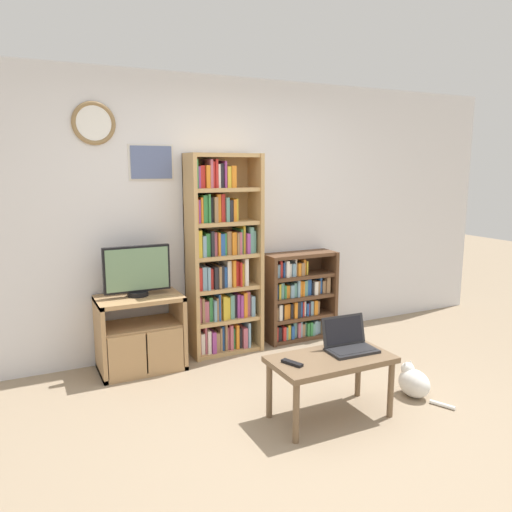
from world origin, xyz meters
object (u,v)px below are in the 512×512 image
at_px(coffee_table, 331,365).
at_px(laptop, 348,342).
at_px(tv_stand, 141,333).
at_px(bookshelf_short, 297,298).
at_px(remote_near_laptop, 292,363).
at_px(cat, 413,382).
at_px(bookshelf_tall, 221,260).
at_px(television, 137,271).

xyz_separation_m(coffee_table, laptop, (0.19, 0.06, 0.12)).
distance_m(tv_stand, laptop, 1.84).
bearing_deg(bookshelf_short, tv_stand, -175.96).
bearing_deg(bookshelf_short, coffee_table, -112.61).
bearing_deg(remote_near_laptop, tv_stand, 93.13).
height_order(coffee_table, cat, coffee_table).
bearing_deg(tv_stand, bookshelf_tall, 7.60).
bearing_deg(television, laptop, -49.79).
bearing_deg(coffee_table, laptop, 17.43).
relative_size(bookshelf_tall, cat, 4.11).
xyz_separation_m(tv_stand, bookshelf_short, (1.65, 0.12, 0.09)).
xyz_separation_m(remote_near_laptop, cat, (1.09, -0.01, -0.35)).
xyz_separation_m(laptop, cat, (0.58, -0.07, -0.40)).
height_order(bookshelf_tall, laptop, bookshelf_tall).
bearing_deg(remote_near_laptop, television, 92.64).
distance_m(tv_stand, bookshelf_tall, 0.99).
distance_m(television, coffee_table, 1.85).
height_order(bookshelf_short, coffee_table, bookshelf_short).
bearing_deg(bookshelf_short, bookshelf_tall, -179.41).
distance_m(bookshelf_short, coffee_table, 1.69).
height_order(tv_stand, remote_near_laptop, tv_stand).
bearing_deg(television, bookshelf_short, 2.81).
bearing_deg(coffee_table, remote_near_laptop, 179.65).
height_order(tv_stand, coffee_table, tv_stand).
bearing_deg(laptop, cat, -4.52).
xyz_separation_m(tv_stand, television, (-0.00, 0.04, 0.55)).
bearing_deg(bookshelf_short, cat, -85.41).
relative_size(bookshelf_short, remote_near_laptop, 5.49).
bearing_deg(cat, bookshelf_tall, 119.23).
bearing_deg(coffee_table, bookshelf_short, 67.39).
height_order(bookshelf_short, laptop, bookshelf_short).
bearing_deg(remote_near_laptop, cat, -23.09).
bearing_deg(bookshelf_tall, coffee_table, -82.84).
distance_m(coffee_table, laptop, 0.23).
relative_size(television, laptop, 1.58).
bearing_deg(coffee_table, bookshelf_tall, 97.16).
relative_size(television, cat, 1.24).
height_order(bookshelf_tall, coffee_table, bookshelf_tall).
relative_size(bookshelf_tall, remote_near_laptop, 11.48).
xyz_separation_m(television, remote_near_laptop, (0.69, -1.48, -0.42)).
distance_m(tv_stand, remote_near_laptop, 1.60).
height_order(bookshelf_tall, remote_near_laptop, bookshelf_tall).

